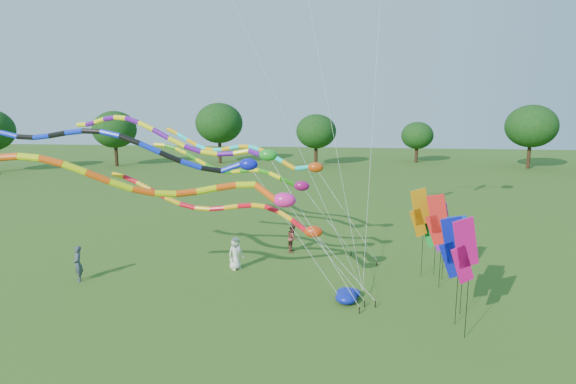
# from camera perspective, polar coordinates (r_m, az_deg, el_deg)

# --- Properties ---
(ground) EXTENTS (160.00, 160.00, 0.00)m
(ground) POSITION_cam_1_polar(r_m,az_deg,el_deg) (19.05, 1.36, -16.57)
(ground) COLOR #285015
(ground) RESTS_ON ground
(tree_ring) EXTENTS (118.87, 114.87, 9.57)m
(tree_ring) POSITION_cam_1_polar(r_m,az_deg,el_deg) (23.45, -3.00, 2.98)
(tree_ring) COLOR #382314
(tree_ring) RESTS_ON ground
(tube_kite_red) EXTENTS (12.98, 3.32, 5.76)m
(tube_kite_red) POSITION_cam_1_polar(r_m,az_deg,el_deg) (22.90, -6.42, -2.06)
(tube_kite_red) COLOR black
(tube_kite_red) RESTS_ON ground
(tube_kite_orange) EXTENTS (14.52, 3.38, 7.40)m
(tube_kite_orange) POSITION_cam_1_polar(r_m,az_deg,el_deg) (19.62, -12.84, 0.77)
(tube_kite_orange) COLOR black
(tube_kite_orange) RESTS_ON ground
(tube_kite_purple) EXTENTS (13.72, 3.53, 8.70)m
(tube_kite_purple) POSITION_cam_1_polar(r_m,az_deg,el_deg) (21.98, -11.82, 6.02)
(tube_kite_purple) COLOR black
(tube_kite_purple) RESTS_ON ground
(tube_kite_blue) EXTENTS (15.47, 1.30, 8.30)m
(tube_kite_blue) POSITION_cam_1_polar(r_m,az_deg,el_deg) (21.34, -16.94, 4.85)
(tube_kite_blue) COLOR black
(tube_kite_blue) RESTS_ON ground
(tube_kite_cyan) EXTENTS (12.98, 4.70, 7.62)m
(tube_kite_cyan) POSITION_cam_1_polar(r_m,az_deg,el_deg) (28.13, -3.95, 4.50)
(tube_kite_cyan) COLOR black
(tube_kite_cyan) RESTS_ON ground
(tube_kite_green) EXTENTS (13.16, 4.75, 6.60)m
(tube_kite_green) POSITION_cam_1_polar(r_m,az_deg,el_deg) (30.23, -5.25, 2.54)
(tube_kite_green) COLOR black
(tube_kite_green) RESTS_ON ground
(banner_pole_violet) EXTENTS (1.16, 0.26, 3.95)m
(banner_pole_violet) POSITION_cam_1_polar(r_m,az_deg,el_deg) (24.77, 17.57, -3.98)
(banner_pole_violet) COLOR black
(banner_pole_violet) RESTS_ON ground
(banner_pole_red) EXTENTS (1.13, 0.44, 4.55)m
(banner_pole_red) POSITION_cam_1_polar(r_m,az_deg,el_deg) (23.62, 17.28, -3.16)
(banner_pole_red) COLOR black
(banner_pole_red) RESTS_ON ground
(banner_pole_magenta_b) EXTENTS (1.12, 0.48, 4.68)m
(banner_pole_magenta_b) POSITION_cam_1_polar(r_m,az_deg,el_deg) (18.61, 20.21, -6.57)
(banner_pole_magenta_b) COLOR black
(banner_pole_magenta_b) RESTS_ON ground
(banner_pole_blue_b) EXTENTS (1.16, 0.08, 4.44)m
(banner_pole_blue_b) POSITION_cam_1_polar(r_m,az_deg,el_deg) (19.76, 19.01, -6.24)
(banner_pole_blue_b) COLOR black
(banner_pole_blue_b) RESTS_ON ground
(banner_pole_blue_a) EXTENTS (1.10, 0.53, 4.21)m
(banner_pole_blue_a) POSITION_cam_1_polar(r_m,az_deg,el_deg) (21.01, 19.53, -5.91)
(banner_pole_blue_a) COLOR black
(banner_pole_blue_a) RESTS_ON ground
(banner_pole_green) EXTENTS (1.16, 0.14, 3.96)m
(banner_pole_green) POSITION_cam_1_polar(r_m,az_deg,el_deg) (25.30, 16.66, -3.61)
(banner_pole_green) COLOR black
(banner_pole_green) RESTS_ON ground
(banner_pole_orange) EXTENTS (1.12, 0.48, 4.60)m
(banner_pole_orange) POSITION_cam_1_polar(r_m,az_deg,el_deg) (24.66, 15.35, -2.39)
(banner_pole_orange) COLOR black
(banner_pole_orange) RESTS_ON ground
(blue_nylon_heap) EXTENTS (1.45, 1.51, 0.55)m
(blue_nylon_heap) POSITION_cam_1_polar(r_m,az_deg,el_deg) (22.08, 6.85, -12.01)
(blue_nylon_heap) COLOR #0C1BA0
(blue_nylon_heap) RESTS_ON ground
(person_a) EXTENTS (0.99, 1.00, 1.74)m
(person_a) POSITION_cam_1_polar(r_m,az_deg,el_deg) (25.71, -6.24, -7.24)
(person_a) COLOR silver
(person_a) RESTS_ON ground
(person_b) EXTENTS (0.70, 0.77, 1.77)m
(person_b) POSITION_cam_1_polar(r_m,az_deg,el_deg) (26.08, -23.63, -7.79)
(person_b) COLOR #394250
(person_b) RESTS_ON ground
(person_c) EXTENTS (0.63, 0.80, 1.62)m
(person_c) POSITION_cam_1_polar(r_m,az_deg,el_deg) (28.57, 0.57, -5.49)
(person_c) COLOR brown
(person_c) RESTS_ON ground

